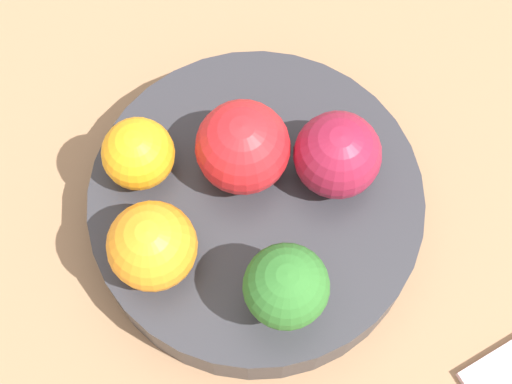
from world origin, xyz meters
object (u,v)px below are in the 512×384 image
at_px(apple_red, 336,150).
at_px(apple_green, 235,150).
at_px(bowl, 256,210).
at_px(orange_front, 152,246).
at_px(broccoli, 286,288).
at_px(orange_back, 138,154).

distance_m(apple_red, apple_green, 0.06).
relative_size(bowl, orange_front, 3.98).
bearing_deg(broccoli, bowl, -96.04).
relative_size(bowl, broccoli, 3.21).
distance_m(broccoli, orange_back, 0.11).
distance_m(orange_front, orange_back, 0.06).
height_order(apple_green, orange_front, apple_green).
bearing_deg(apple_green, broccoli, 88.45).
height_order(apple_green, orange_back, apple_green).
bearing_deg(bowl, apple_red, -176.50).
relative_size(broccoli, orange_front, 1.24).
height_order(broccoli, orange_front, broccoli).
height_order(bowl, broccoli, broccoli).
bearing_deg(broccoli, apple_green, -91.55).
bearing_deg(broccoli, apple_red, -129.38).
bearing_deg(broccoli, orange_back, -64.81).
bearing_deg(orange_front, orange_back, -98.94).
relative_size(bowl, apple_green, 3.65).
relative_size(broccoli, apple_red, 1.23).
xyz_separation_m(bowl, orange_back, (0.06, -0.04, 0.04)).
bearing_deg(apple_red, broccoli, 50.62).
bearing_deg(orange_back, orange_front, 81.06).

